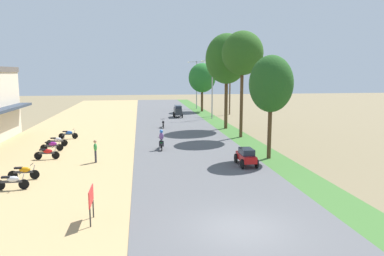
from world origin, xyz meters
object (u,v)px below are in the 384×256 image
object	(u,v)px
pedestrian_on_shoulder	(95,150)
median_tree_nearest	(271,84)
parked_motorbike_fourth	(52,145)
car_van_charcoal	(178,111)
median_tree_second	(242,54)
streetlamp_mid	(197,81)
median_tree_third	(227,59)
car_sedan_red	(246,156)
street_signboard	(91,198)
median_tree_fourth	(202,78)
parked_motorbike_sixth	(68,134)
utility_pole_near	(230,82)
parked_motorbike_second	(24,171)
parked_motorbike_nearest	(12,181)
streetlamp_near	(212,85)
motorbike_foreground_rider	(161,140)
motorbike_ahead_second	(163,123)
parked_motorbike_fifth	(57,141)
parked_motorbike_third	(47,153)

from	to	relation	value
pedestrian_on_shoulder	median_tree_nearest	xyz separation A→B (m)	(12.57, -0.51, 4.56)
parked_motorbike_fourth	car_van_charcoal	xyz separation A→B (m)	(12.37, 20.55, 0.47)
median_tree_second	streetlamp_mid	distance (m)	28.56
median_tree_third	car_sedan_red	bearing A→B (deg)	-98.64
street_signboard	median_tree_fourth	xyz separation A→B (m)	(12.07, 42.70, 4.36)
parked_motorbike_sixth	utility_pole_near	size ratio (longest dim) A/B	0.19
parked_motorbike_fourth	street_signboard	distance (m)	15.72
parked_motorbike_second	parked_motorbike_sixth	world-z (taller)	same
streetlamp_mid	median_tree_fourth	bearing A→B (deg)	-87.78
utility_pole_near	parked_motorbike_nearest	bearing A→B (deg)	-121.55
streetlamp_near	motorbike_foreground_rider	bearing A→B (deg)	-112.77
motorbike_ahead_second	parked_motorbike_fourth	bearing A→B (deg)	-130.89
street_signboard	streetlamp_near	size ratio (longest dim) A/B	0.19
median_tree_fourth	motorbike_foreground_rider	world-z (taller)	median_tree_fourth
parked_motorbike_fifth	utility_pole_near	distance (m)	30.00
parked_motorbike_sixth	street_signboard	size ratio (longest dim) A/B	1.20
parked_motorbike_sixth	median_tree_fourth	world-z (taller)	median_tree_fourth
parked_motorbike_second	street_signboard	distance (m)	8.43
parked_motorbike_nearest	streetlamp_mid	size ratio (longest dim) A/B	0.22
parked_motorbike_third	car_van_charcoal	distance (m)	26.34
median_tree_nearest	motorbike_ahead_second	world-z (taller)	median_tree_nearest
parked_motorbike_nearest	median_tree_nearest	bearing A→B (deg)	17.11
car_van_charcoal	motorbike_foreground_rider	distance (m)	21.54
parked_motorbike_fifth	streetlamp_near	world-z (taller)	streetlamp_near
median_tree_fourth	parked_motorbike_fifth	bearing A→B (deg)	-123.42
parked_motorbike_nearest	parked_motorbike_fourth	bearing A→B (deg)	90.99
pedestrian_on_shoulder	median_tree_fourth	xyz separation A→B (m)	(13.13, 32.16, 4.50)
parked_motorbike_sixth	motorbike_foreground_rider	distance (m)	10.50
streetlamp_mid	median_tree_second	bearing A→B (deg)	-90.01
parked_motorbike_third	motorbike_ahead_second	world-z (taller)	motorbike_ahead_second
parked_motorbike_fifth	motorbike_foreground_rider	size ratio (longest dim) A/B	1.00
parked_motorbike_nearest	motorbike_ahead_second	bearing A→B (deg)	65.68
streetlamp_mid	utility_pole_near	xyz separation A→B (m)	(3.66, -9.11, 0.14)
median_tree_third	motorbike_foreground_rider	xyz separation A→B (m)	(-7.91, -10.35, -6.97)
parked_motorbike_sixth	pedestrian_on_shoulder	size ratio (longest dim) A/B	1.11
parked_motorbike_sixth	car_sedan_red	distance (m)	18.52
parked_motorbike_second	parked_motorbike_fourth	distance (m)	7.97
parked_motorbike_second	pedestrian_on_shoulder	xyz separation A→B (m)	(3.73, 3.62, 0.41)
streetlamp_near	car_sedan_red	distance (m)	25.80
median_tree_fourth	parked_motorbike_second	bearing A→B (deg)	-115.23
parked_motorbike_fifth	motorbike_foreground_rider	distance (m)	9.19
parked_motorbike_sixth	median_tree_nearest	size ratio (longest dim) A/B	0.24
parked_motorbike_third	street_signboard	size ratio (longest dim) A/B	1.20
street_signboard	motorbike_foreground_rider	size ratio (longest dim) A/B	0.83
parked_motorbike_fourth	parked_motorbike_sixth	world-z (taller)	same
pedestrian_on_shoulder	median_tree_nearest	size ratio (longest dim) A/B	0.21
pedestrian_on_shoulder	parked_motorbike_sixth	bearing A→B (deg)	110.56
parked_motorbike_fourth	median_tree_second	bearing A→B (deg)	13.52
parked_motorbike_fourth	parked_motorbike_third	bearing A→B (deg)	-83.92
motorbike_foreground_rider	parked_motorbike_fourth	bearing A→B (deg)	175.49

